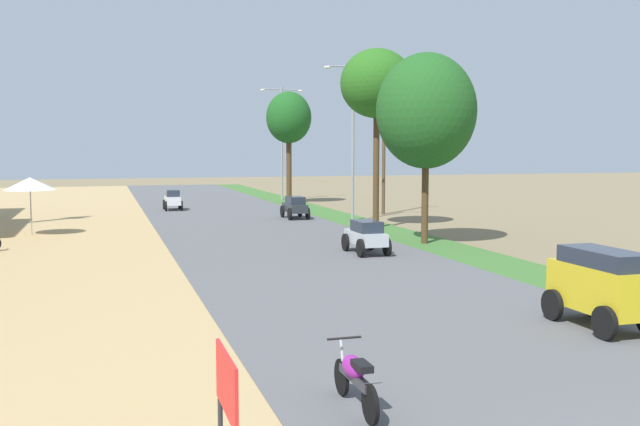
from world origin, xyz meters
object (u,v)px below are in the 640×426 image
(streetlamp_near, at_px, (353,131))
(motorbike_ahead_second, at_px, (355,375))
(median_tree_second, at_px, (377,84))
(utility_pole_near, at_px, (384,137))
(car_van_yellow, at_px, (600,284))
(median_tree_nearest, at_px, (426,111))
(car_sedan_silver, at_px, (366,235))
(car_hatchback_white, at_px, (173,199))
(streetlamp_mid, at_px, (282,136))
(vendor_umbrella, at_px, (30,184))
(street_signboard, at_px, (227,392))
(median_tree_third, at_px, (289,118))
(car_sedan_charcoal, at_px, (295,206))

(streetlamp_near, bearing_deg, motorbike_ahead_second, -109.28)
(median_tree_second, bearing_deg, utility_pole_near, 65.57)
(car_van_yellow, bearing_deg, median_tree_nearest, 80.28)
(median_tree_nearest, xyz_separation_m, car_sedan_silver, (-3.27, -2.09, -4.56))
(median_tree_nearest, xyz_separation_m, car_hatchback_white, (-8.22, 18.48, -4.55))
(streetlamp_mid, bearing_deg, vendor_umbrella, -131.36)
(motorbike_ahead_second, bearing_deg, car_sedan_silver, 68.98)
(car_van_yellow, relative_size, car_hatchback_white, 1.20)
(median_tree_nearest, bearing_deg, streetlamp_mid, 89.28)
(street_signboard, height_order, median_tree_second, median_tree_second)
(vendor_umbrella, height_order, median_tree_third, median_tree_third)
(street_signboard, xyz_separation_m, utility_pole_near, (14.34, 31.15, 3.37))
(streetlamp_near, bearing_deg, median_tree_third, 91.05)
(car_hatchback_white, bearing_deg, motorbike_ahead_second, -91.01)
(streetlamp_mid, bearing_deg, streetlamp_near, -90.00)
(street_signboard, distance_m, median_tree_nearest, 21.74)
(motorbike_ahead_second, bearing_deg, vendor_umbrella, 105.08)
(median_tree_third, bearing_deg, car_hatchback_white, -155.70)
(car_sedan_charcoal, bearing_deg, car_hatchback_white, 128.40)
(car_van_yellow, xyz_separation_m, car_sedan_charcoal, (-0.08, 24.76, -0.28))
(street_signboard, height_order, median_tree_nearest, median_tree_nearest)
(utility_pole_near, distance_m, car_hatchback_white, 13.40)
(street_signboard, bearing_deg, car_van_yellow, 28.42)
(car_hatchback_white, height_order, motorbike_ahead_second, car_hatchback_white)
(median_tree_second, xyz_separation_m, utility_pole_near, (3.15, 6.94, -2.37))
(median_tree_third, distance_m, car_van_yellow, 36.24)
(streetlamp_mid, height_order, motorbike_ahead_second, streetlamp_mid)
(street_signboard, height_order, motorbike_ahead_second, street_signboard)
(vendor_umbrella, height_order, median_tree_nearest, median_tree_nearest)
(car_van_yellow, distance_m, motorbike_ahead_second, 7.16)
(vendor_umbrella, distance_m, median_tree_nearest, 17.30)
(median_tree_second, xyz_separation_m, median_tree_third, (-0.13, 16.31, -0.95))
(vendor_umbrella, xyz_separation_m, car_sedan_silver, (12.04, -9.56, -1.57))
(vendor_umbrella, height_order, car_hatchback_white, vendor_umbrella)
(vendor_umbrella, xyz_separation_m, car_hatchback_white, (7.09, 11.01, -1.56))
(streetlamp_mid, xyz_separation_m, car_sedan_charcoal, (-2.73, -14.06, -4.01))
(median_tree_nearest, bearing_deg, median_tree_second, 87.97)
(median_tree_nearest, bearing_deg, street_signboard, -120.98)
(vendor_umbrella, height_order, median_tree_second, median_tree_second)
(street_signboard, relative_size, car_van_yellow, 0.62)
(median_tree_third, relative_size, car_van_yellow, 3.18)
(median_tree_third, relative_size, streetlamp_near, 0.94)
(streetlamp_mid, height_order, car_sedan_silver, streetlamp_mid)
(median_tree_second, height_order, car_sedan_charcoal, median_tree_second)
(streetlamp_near, height_order, car_van_yellow, streetlamp_near)
(street_signboard, relative_size, streetlamp_mid, 0.18)
(street_signboard, height_order, car_sedan_charcoal, street_signboard)
(utility_pole_near, xyz_separation_m, car_van_yellow, (-5.69, -26.47, -3.45))
(median_tree_second, distance_m, car_sedan_charcoal, 8.46)
(car_sedan_charcoal, distance_m, motorbike_ahead_second, 28.46)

